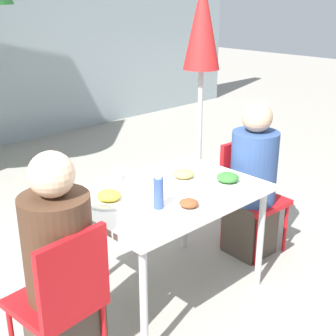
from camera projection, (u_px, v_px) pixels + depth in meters
ground_plane at (168, 292)px, 3.15m from camera, size 24.00×24.00×0.00m
dining_table at (168, 200)px, 2.92m from camera, size 1.15×0.83×0.75m
chair_left at (63, 294)px, 2.31m from camera, size 0.43×0.43×0.85m
person_left at (60, 271)px, 2.37m from camera, size 0.35×0.35×1.21m
chair_right at (248, 188)px, 3.57m from camera, size 0.42×0.42×0.85m
person_right at (253, 185)px, 3.46m from camera, size 0.34×0.34×1.19m
closed_umbrella at (202, 42)px, 3.94m from camera, size 0.36×0.36×2.04m
plate_0 at (183, 176)px, 3.06m from camera, size 0.25×0.25×0.07m
plate_1 at (189, 206)px, 2.64m from camera, size 0.20×0.20×0.06m
plate_2 at (228, 180)px, 2.99m from camera, size 0.26×0.26×0.07m
plate_3 at (109, 198)px, 2.73m from camera, size 0.26×0.26×0.07m
bottle at (159, 192)px, 2.63m from camera, size 0.06×0.06×0.20m
drinking_cup at (116, 174)px, 3.03m from camera, size 0.07×0.07×0.09m
salad_bowl at (145, 178)px, 3.02m from camera, size 0.17×0.17×0.05m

